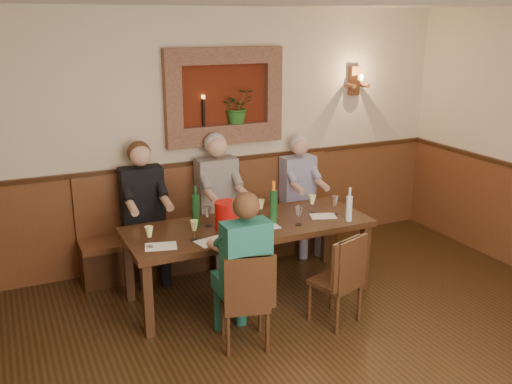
# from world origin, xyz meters

# --- Properties ---
(room_shell) EXTENTS (6.04, 6.04, 2.82)m
(room_shell) POSITION_xyz_m (0.00, 0.00, 1.89)
(room_shell) COLOR beige
(room_shell) RESTS_ON ground
(wainscoting) EXTENTS (6.02, 6.02, 1.15)m
(wainscoting) POSITION_xyz_m (0.00, -0.00, 0.59)
(wainscoting) COLOR brown
(wainscoting) RESTS_ON ground
(wall_niche) EXTENTS (1.36, 0.30, 1.06)m
(wall_niche) POSITION_xyz_m (0.24, 2.94, 1.81)
(wall_niche) COLOR #551B0C
(wall_niche) RESTS_ON ground
(wall_sconce) EXTENTS (0.25, 0.20, 0.35)m
(wall_sconce) POSITION_xyz_m (1.90, 2.93, 1.94)
(wall_sconce) COLOR brown
(wall_sconce) RESTS_ON ground
(dining_table) EXTENTS (2.40, 0.90, 0.75)m
(dining_table) POSITION_xyz_m (0.00, 1.85, 0.68)
(dining_table) COLOR black
(dining_table) RESTS_ON ground
(bench) EXTENTS (3.00, 0.45, 1.11)m
(bench) POSITION_xyz_m (0.00, 2.79, 0.33)
(bench) COLOR #381E0F
(bench) RESTS_ON ground
(chair_near_left) EXTENTS (0.47, 0.47, 0.87)m
(chair_near_left) POSITION_xyz_m (-0.42, 1.00, 0.25)
(chair_near_left) COLOR black
(chair_near_left) RESTS_ON ground
(chair_near_right) EXTENTS (0.48, 0.48, 0.86)m
(chair_near_right) POSITION_xyz_m (0.50, 1.02, 0.25)
(chair_near_right) COLOR black
(chair_near_right) RESTS_ON ground
(person_bench_left) EXTENTS (0.44, 0.54, 1.47)m
(person_bench_left) POSITION_xyz_m (-0.82, 2.69, 0.61)
(person_bench_left) COLOR black
(person_bench_left) RESTS_ON ground
(person_bench_mid) EXTENTS (0.45, 0.55, 1.49)m
(person_bench_mid) POSITION_xyz_m (0.02, 2.69, 0.62)
(person_bench_mid) COLOR #524C4B
(person_bench_mid) RESTS_ON ground
(person_bench_right) EXTENTS (0.40, 0.49, 1.38)m
(person_bench_right) POSITION_xyz_m (1.05, 2.69, 0.57)
(person_bench_right) COLOR navy
(person_bench_right) RESTS_ON ground
(person_chair_front) EXTENTS (0.39, 0.48, 1.37)m
(person_chair_front) POSITION_xyz_m (-0.41, 1.07, 0.56)
(person_chair_front) COLOR #195858
(person_chair_front) RESTS_ON ground
(spittoon_bucket) EXTENTS (0.30, 0.30, 0.27)m
(spittoon_bucket) POSITION_xyz_m (-0.24, 1.82, 0.88)
(spittoon_bucket) COLOR red
(spittoon_bucket) RESTS_ON dining_table
(wine_bottle_green_a) EXTENTS (0.09, 0.09, 0.42)m
(wine_bottle_green_a) POSITION_xyz_m (0.24, 1.79, 0.93)
(wine_bottle_green_a) COLOR #19471E
(wine_bottle_green_a) RESTS_ON dining_table
(wine_bottle_green_b) EXTENTS (0.10, 0.10, 0.41)m
(wine_bottle_green_b) POSITION_xyz_m (-0.49, 1.98, 0.92)
(wine_bottle_green_b) COLOR #19471E
(wine_bottle_green_b) RESTS_ON dining_table
(water_bottle) EXTENTS (0.06, 0.06, 0.34)m
(water_bottle) POSITION_xyz_m (0.94, 1.52, 0.89)
(water_bottle) COLOR silver
(water_bottle) RESTS_ON dining_table
(tasting_sheet_a) EXTENTS (0.31, 0.26, 0.00)m
(tasting_sheet_a) POSITION_xyz_m (-0.94, 1.65, 0.75)
(tasting_sheet_a) COLOR white
(tasting_sheet_a) RESTS_ON dining_table
(tasting_sheet_b) EXTENTS (0.30, 0.22, 0.00)m
(tasting_sheet_b) POSITION_xyz_m (0.09, 1.72, 0.75)
(tasting_sheet_b) COLOR white
(tasting_sheet_b) RESTS_ON dining_table
(tasting_sheet_c) EXTENTS (0.30, 0.25, 0.00)m
(tasting_sheet_c) POSITION_xyz_m (0.78, 1.74, 0.75)
(tasting_sheet_c) COLOR white
(tasting_sheet_c) RESTS_ON dining_table
(tasting_sheet_d) EXTENTS (0.32, 0.26, 0.00)m
(tasting_sheet_d) POSITION_xyz_m (-0.49, 1.57, 0.75)
(tasting_sheet_d) COLOR white
(tasting_sheet_d) RESTS_ON dining_table
(wine_glass_0) EXTENTS (0.08, 0.08, 0.19)m
(wine_glass_0) POSITION_xyz_m (-0.01, 1.73, 0.85)
(wine_glass_0) COLOR #F3FA95
(wine_glass_0) RESTS_ON dining_table
(wine_glass_1) EXTENTS (0.08, 0.08, 0.19)m
(wine_glass_1) POSITION_xyz_m (-0.38, 1.96, 0.85)
(wine_glass_1) COLOR white
(wine_glass_1) RESTS_ON dining_table
(wine_glass_2) EXTENTS (0.08, 0.08, 0.19)m
(wine_glass_2) POSITION_xyz_m (0.18, 1.96, 0.85)
(wine_glass_2) COLOR #F3FA95
(wine_glass_2) RESTS_ON dining_table
(wine_glass_3) EXTENTS (0.08, 0.08, 0.19)m
(wine_glass_3) POSITION_xyz_m (0.43, 1.62, 0.85)
(wine_glass_3) COLOR white
(wine_glass_3) RESTS_ON dining_table
(wine_glass_4) EXTENTS (0.08, 0.08, 0.19)m
(wine_glass_4) POSITION_xyz_m (-0.62, 1.66, 0.85)
(wine_glass_4) COLOR #F3FA95
(wine_glass_4) RESTS_ON dining_table
(wine_glass_5) EXTENTS (0.08, 0.08, 0.19)m
(wine_glass_5) POSITION_xyz_m (-1.03, 1.67, 0.85)
(wine_glass_5) COLOR #F3FA95
(wine_glass_5) RESTS_ON dining_table
(wine_glass_6) EXTENTS (0.08, 0.08, 0.19)m
(wine_glass_6) POSITION_xyz_m (0.92, 1.76, 0.85)
(wine_glass_6) COLOR white
(wine_glass_6) RESTS_ON dining_table
(wine_glass_7) EXTENTS (0.08, 0.08, 0.19)m
(wine_glass_7) POSITION_xyz_m (0.73, 1.89, 0.85)
(wine_glass_7) COLOR #F3FA95
(wine_glass_7) RESTS_ON dining_table
(wine_glass_8) EXTENTS (0.08, 0.08, 0.19)m
(wine_glass_8) POSITION_xyz_m (-0.13, 1.59, 0.85)
(wine_glass_8) COLOR #F3FA95
(wine_glass_8) RESTS_ON dining_table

